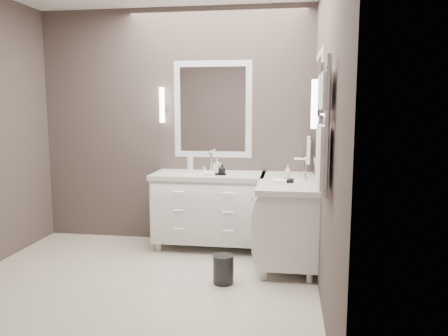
# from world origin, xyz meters

# --- Properties ---
(floor) EXTENTS (3.20, 3.00, 0.01)m
(floor) POSITION_xyz_m (0.00, 0.00, -0.01)
(floor) COLOR beige
(floor) RESTS_ON ground
(wall_back) EXTENTS (3.20, 0.01, 2.70)m
(wall_back) POSITION_xyz_m (0.00, 1.50, 1.35)
(wall_back) COLOR #483C3A
(wall_back) RESTS_ON floor
(wall_front) EXTENTS (3.20, 0.01, 2.70)m
(wall_front) POSITION_xyz_m (0.00, -1.50, 1.35)
(wall_front) COLOR #483C3A
(wall_front) RESTS_ON floor
(wall_right) EXTENTS (0.01, 3.00, 2.70)m
(wall_right) POSITION_xyz_m (1.60, 0.00, 1.35)
(wall_right) COLOR #483C3A
(wall_right) RESTS_ON floor
(vanity_back) EXTENTS (1.24, 0.59, 0.97)m
(vanity_back) POSITION_xyz_m (0.45, 1.23, 0.49)
(vanity_back) COLOR white
(vanity_back) RESTS_ON floor
(vanity_right) EXTENTS (0.59, 1.24, 0.97)m
(vanity_right) POSITION_xyz_m (1.33, 0.90, 0.49)
(vanity_right) COLOR white
(vanity_right) RESTS_ON floor
(mirror_back) EXTENTS (0.90, 0.02, 1.10)m
(mirror_back) POSITION_xyz_m (0.45, 1.49, 1.55)
(mirror_back) COLOR white
(mirror_back) RESTS_ON wall_back
(mirror_right) EXTENTS (0.02, 0.90, 1.10)m
(mirror_right) POSITION_xyz_m (1.59, 0.80, 1.55)
(mirror_right) COLOR white
(mirror_right) RESTS_ON wall_right
(sconce_back) EXTENTS (0.06, 0.06, 0.40)m
(sconce_back) POSITION_xyz_m (-0.13, 1.43, 1.59)
(sconce_back) COLOR white
(sconce_back) RESTS_ON wall_back
(sconce_right) EXTENTS (0.06, 0.06, 0.40)m
(sconce_right) POSITION_xyz_m (1.53, 0.22, 1.59)
(sconce_right) COLOR white
(sconce_right) RESTS_ON wall_right
(towel_bar_corner) EXTENTS (0.03, 0.22, 0.30)m
(towel_bar_corner) POSITION_xyz_m (1.54, 1.36, 1.12)
(towel_bar_corner) COLOR white
(towel_bar_corner) RESTS_ON wall_right
(towel_ladder) EXTENTS (0.06, 0.58, 0.90)m
(towel_ladder) POSITION_xyz_m (1.55, -0.40, 1.39)
(towel_ladder) COLOR white
(towel_ladder) RESTS_ON wall_right
(waste_bin) EXTENTS (0.20, 0.20, 0.26)m
(waste_bin) POSITION_xyz_m (0.76, 0.24, 0.13)
(waste_bin) COLOR black
(waste_bin) RESTS_ON floor
(amenity_tray_back) EXTENTS (0.16, 0.13, 0.02)m
(amenity_tray_back) POSITION_xyz_m (0.58, 1.14, 0.86)
(amenity_tray_back) COLOR black
(amenity_tray_back) RESTS_ON vanity_back
(amenity_tray_right) EXTENTS (0.13, 0.16, 0.02)m
(amenity_tray_right) POSITION_xyz_m (1.32, 0.79, 0.86)
(amenity_tray_right) COLOR black
(amenity_tray_right) RESTS_ON vanity_right
(water_bottle) EXTENTS (0.07, 0.07, 0.18)m
(water_bottle) POSITION_xyz_m (0.24, 1.23, 0.94)
(water_bottle) COLOR silver
(water_bottle) RESTS_ON vanity_back
(soap_bottle_a) EXTENTS (0.09, 0.09, 0.15)m
(soap_bottle_a) POSITION_xyz_m (0.55, 1.16, 0.95)
(soap_bottle_a) COLOR white
(soap_bottle_a) RESTS_ON amenity_tray_back
(soap_bottle_b) EXTENTS (0.09, 0.09, 0.10)m
(soap_bottle_b) POSITION_xyz_m (0.61, 1.11, 0.92)
(soap_bottle_b) COLOR black
(soap_bottle_b) RESTS_ON amenity_tray_back
(soap_bottle_c) EXTENTS (0.07, 0.07, 0.14)m
(soap_bottle_c) POSITION_xyz_m (1.32, 0.79, 0.95)
(soap_bottle_c) COLOR white
(soap_bottle_c) RESTS_ON amenity_tray_right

